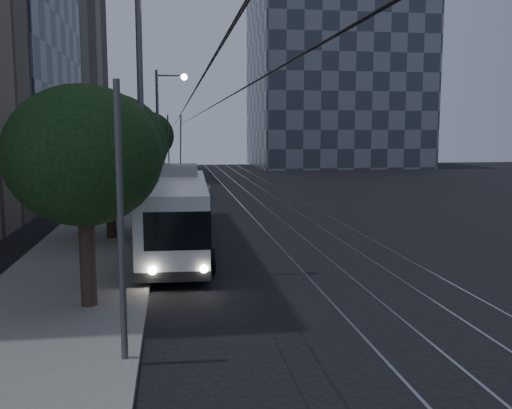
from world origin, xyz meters
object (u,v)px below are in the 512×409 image
at_px(car_white_b, 172,189).
at_px(car_white_c, 173,184).
at_px(streetlamp_near, 153,89).
at_px(trolleybus, 176,214).
at_px(streetlamp_far, 163,122).
at_px(car_white_a, 194,190).
at_px(pickup_silver, 180,209).
at_px(car_white_d, 178,176).

xyz_separation_m(car_white_b, car_white_c, (0.07, 5.00, -0.07)).
bearing_deg(car_white_b, streetlamp_near, -73.92).
relative_size(trolleybus, streetlamp_far, 1.27).
distance_m(trolleybus, car_white_b, 18.35).
bearing_deg(car_white_a, car_white_b, -177.15).
xyz_separation_m(pickup_silver, streetlamp_near, (-0.89, -10.82, 5.46)).
height_order(trolleybus, pickup_silver, trolleybus).
xyz_separation_m(pickup_silver, car_white_b, (-0.41, 11.50, -0.15)).
height_order(trolleybus, car_white_a, trolleybus).
xyz_separation_m(car_white_a, car_white_d, (-1.02, 13.52, -0.03)).
bearing_deg(car_white_b, pickup_silver, -70.65).
height_order(trolleybus, car_white_d, trolleybus).
distance_m(pickup_silver, car_white_b, 11.51).
distance_m(car_white_d, streetlamp_near, 35.81).
distance_m(car_white_a, streetlamp_near, 22.63).
bearing_deg(streetlamp_near, car_white_a, 84.56).
bearing_deg(car_white_b, car_white_d, 104.78).
relative_size(pickup_silver, car_white_a, 1.50).
distance_m(car_white_c, streetlamp_near, 27.91).
height_order(car_white_a, streetlamp_far, streetlamp_far).
bearing_deg(pickup_silver, car_white_d, 98.65).
xyz_separation_m(pickup_silver, streetlamp_far, (-0.91, 11.41, 4.71)).
relative_size(pickup_silver, streetlamp_near, 0.58).
bearing_deg(car_white_d, pickup_silver, -88.49).
height_order(car_white_b, car_white_d, car_white_b).
height_order(pickup_silver, streetlamp_far, streetlamp_far).
bearing_deg(trolleybus, car_white_a, 87.35).
distance_m(trolleybus, streetlamp_near, 6.22).
distance_m(car_white_a, car_white_c, 5.71).
relative_size(pickup_silver, car_white_d, 1.58).
xyz_separation_m(car_white_c, streetlamp_far, (-0.57, -5.09, 4.92)).
distance_m(pickup_silver, car_white_a, 11.07).
bearing_deg(car_white_d, car_white_a, -83.77).
height_order(car_white_b, streetlamp_near, streetlamp_near).
distance_m(trolleybus, streetlamp_far, 18.68).
relative_size(pickup_silver, streetlamp_far, 0.66).
xyz_separation_m(streetlamp_near, streetlamp_far, (-0.02, 22.24, -0.75)).
relative_size(trolleybus, car_white_b, 2.42).
height_order(pickup_silver, car_white_c, pickup_silver).
relative_size(trolleybus, pickup_silver, 1.91).
xyz_separation_m(car_white_b, streetlamp_near, (-0.48, -22.32, 5.60)).
bearing_deg(pickup_silver, car_white_a, 92.86).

